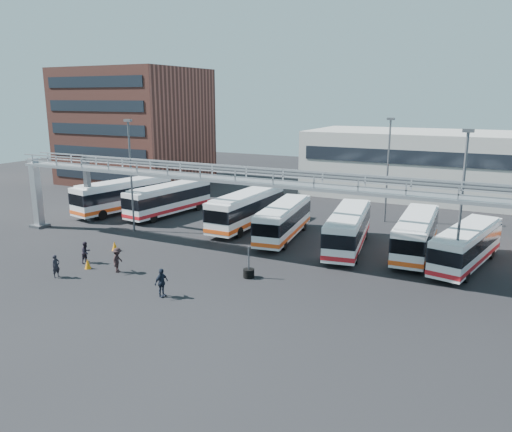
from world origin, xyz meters
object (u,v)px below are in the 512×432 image
at_px(bus_0, 123,195).
at_px(pedestrian_b, 86,252).
at_px(bus_3, 247,208).
at_px(pedestrian_a, 56,266).
at_px(light_pole_back, 388,165).
at_px(bus_1, 169,198).
at_px(bus_6, 416,233).
at_px(bus_7, 467,245).
at_px(bus_5, 348,228).
at_px(bus_4, 283,219).
at_px(cone_right, 115,246).
at_px(light_pole_left, 131,170).
at_px(pedestrian_d, 161,283).
at_px(light_pole_mid, 462,200).
at_px(cone_left, 88,264).
at_px(pedestrian_c, 118,260).
at_px(tire_stack, 249,272).

distance_m(bus_0, pedestrian_b, 17.09).
relative_size(bus_0, pedestrian_b, 7.11).
bearing_deg(bus_3, pedestrian_a, -106.25).
distance_m(light_pole_back, bus_0, 27.69).
distance_m(light_pole_back, bus_1, 22.52).
distance_m(bus_6, bus_7, 4.03).
relative_size(bus_6, bus_7, 1.03).
height_order(bus_5, bus_7, bus_5).
bearing_deg(bus_7, bus_4, -171.90).
distance_m(light_pole_back, cone_right, 26.65).
xyz_separation_m(light_pole_left, cone_right, (2.69, -5.54, -5.35)).
relative_size(bus_1, bus_4, 1.04).
height_order(bus_5, pedestrian_a, bus_5).
bearing_deg(bus_6, pedestrian_a, -144.97).
height_order(bus_4, cone_right, bus_4).
relative_size(bus_5, pedestrian_d, 5.95).
relative_size(light_pole_back, pedestrian_a, 6.27).
xyz_separation_m(light_pole_mid, bus_3, (-19.23, 6.85, -3.85)).
height_order(light_pole_left, cone_left, light_pole_left).
height_order(light_pole_left, bus_7, light_pole_left).
height_order(light_pole_mid, cone_right, light_pole_mid).
xyz_separation_m(bus_5, cone_left, (-15.40, -13.10, -1.44)).
xyz_separation_m(bus_7, pedestrian_c, (-21.87, -12.35, -0.78)).
height_order(bus_1, bus_7, bus_1).
height_order(bus_4, bus_7, bus_4).
distance_m(bus_6, cone_left, 24.98).
bearing_deg(tire_stack, bus_0, 151.27).
bearing_deg(bus_5, bus_3, 157.68).
bearing_deg(bus_5, bus_6, 2.44).
distance_m(light_pole_mid, bus_3, 20.77).
distance_m(bus_5, pedestrian_b, 20.50).
bearing_deg(cone_right, bus_6, 24.35).
bearing_deg(pedestrian_d, tire_stack, -22.82).
height_order(light_pole_mid, pedestrian_a, light_pole_mid).
bearing_deg(pedestrian_c, cone_left, 82.57).
bearing_deg(bus_3, bus_5, -12.95).
xyz_separation_m(light_pole_mid, bus_1, (-28.91, 7.64, -3.94)).
bearing_deg(light_pole_mid, cone_left, -159.90).
bearing_deg(pedestrian_c, bus_4, -44.75).
xyz_separation_m(light_pole_left, bus_1, (-0.91, 6.64, -3.94)).
bearing_deg(pedestrian_c, pedestrian_a, 114.20).
bearing_deg(pedestrian_b, light_pole_mid, -72.25).
distance_m(bus_3, pedestrian_d, 17.73).
xyz_separation_m(light_pole_back, cone_left, (-16.00, -23.78, -5.36)).
relative_size(bus_5, cone_left, 15.11).
bearing_deg(tire_stack, cone_left, -161.92).
height_order(bus_0, pedestrian_d, bus_0).
bearing_deg(bus_5, pedestrian_d, -125.38).
height_order(bus_6, cone_left, bus_6).
distance_m(pedestrian_d, cone_right, 11.11).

